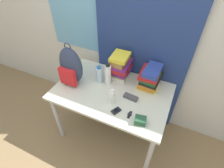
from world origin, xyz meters
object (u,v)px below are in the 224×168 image
object	(u,v)px
backpack	(71,67)
sunscreen_bottle	(112,97)
camera_pouch	(140,120)
wristwatch	(130,114)
sunglasses_case	(131,97)
water_bottle	(99,75)
cell_phone	(116,111)
sports_bottle	(108,75)
book_stack_center	(150,77)
book_stack_left	(120,66)

from	to	relation	value
backpack	sunscreen_bottle	xyz separation A→B (m)	(0.54, -0.10, -0.13)
backpack	camera_pouch	bearing A→B (deg)	-14.08
wristwatch	sunglasses_case	bearing A→B (deg)	107.85
water_bottle	camera_pouch	xyz separation A→B (m)	(0.60, -0.35, -0.07)
camera_pouch	sunglasses_case	bearing A→B (deg)	126.49
cell_phone	sunglasses_case	size ratio (longest dim) A/B	0.69
cell_phone	water_bottle	bearing A→B (deg)	137.37
sunglasses_case	camera_pouch	xyz separation A→B (m)	(0.18, -0.25, 0.01)
cell_phone	sunglasses_case	distance (m)	0.23
sports_bottle	sunscreen_bottle	xyz separation A→B (m)	(0.16, -0.24, -0.04)
cell_phone	sunglasses_case	bearing A→B (deg)	72.87
sunglasses_case	camera_pouch	bearing A→B (deg)	-53.51
book_stack_center	wristwatch	world-z (taller)	book_stack_center
book_stack_center	camera_pouch	world-z (taller)	book_stack_center
sunglasses_case	wristwatch	world-z (taller)	sunglasses_case
book_stack_center	sunglasses_case	size ratio (longest dim) A/B	1.93
sports_bottle	sunglasses_case	distance (m)	0.35
cell_phone	camera_pouch	bearing A→B (deg)	-6.19
book_stack_left	book_stack_center	world-z (taller)	book_stack_left
cell_phone	sunglasses_case	xyz separation A→B (m)	(0.07, 0.22, 0.01)
water_bottle	book_stack_left	bearing A→B (deg)	43.08
sports_bottle	book_stack_left	bearing A→B (deg)	64.47
sunscreen_bottle	camera_pouch	bearing A→B (deg)	-19.10
book_stack_center	sports_bottle	size ratio (longest dim) A/B	1.11
water_bottle	camera_pouch	world-z (taller)	water_bottle
sunscreen_bottle	wristwatch	world-z (taller)	sunscreen_bottle
water_bottle	sunscreen_bottle	distance (m)	0.36
backpack	book_stack_left	size ratio (longest dim) A/B	1.61
water_bottle	wristwatch	distance (m)	0.58
sunscreen_bottle	wristwatch	xyz separation A→B (m)	(0.22, -0.07, -0.08)
water_bottle	sunglasses_case	world-z (taller)	water_bottle
book_stack_center	sunglasses_case	xyz separation A→B (m)	(-0.12, -0.27, -0.11)
backpack	sunscreen_bottle	bearing A→B (deg)	-10.83
book_stack_left	sports_bottle	distance (m)	0.18
water_bottle	sports_bottle	world-z (taller)	sports_bottle
sunglasses_case	backpack	bearing A→B (deg)	-177.58
backpack	book_stack_center	size ratio (longest dim) A/B	1.67
sports_bottle	water_bottle	bearing A→B (deg)	-175.13
sports_bottle	camera_pouch	distance (m)	0.62
sports_bottle	wristwatch	bearing A→B (deg)	-39.68
sunscreen_bottle	cell_phone	distance (m)	0.14
water_bottle	camera_pouch	size ratio (longest dim) A/B	1.82
book_stack_center	water_bottle	xyz separation A→B (m)	(-0.54, -0.17, -0.02)
backpack	book_stack_left	world-z (taller)	backpack
water_bottle	book_stack_center	bearing A→B (deg)	17.51
wristwatch	cell_phone	bearing A→B (deg)	-173.38
water_bottle	camera_pouch	distance (m)	0.70
book_stack_center	water_bottle	world-z (taller)	book_stack_center
sports_bottle	book_stack_center	bearing A→B (deg)	20.36
sunscreen_bottle	sunglasses_case	world-z (taller)	sunscreen_bottle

